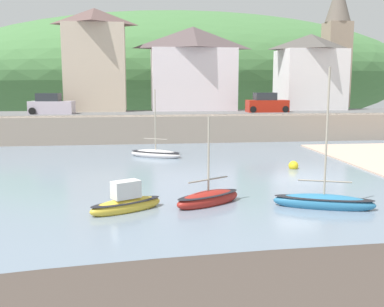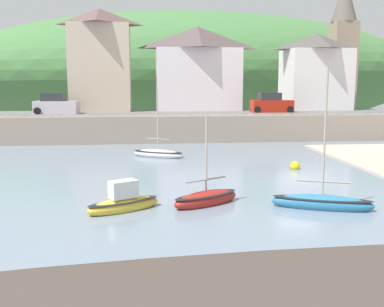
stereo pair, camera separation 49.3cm
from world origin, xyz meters
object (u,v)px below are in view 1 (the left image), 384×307
Objects in this scene: waterfront_building_right at (310,71)px; mooring_buoy at (293,166)px; sailboat_far_left at (126,203)px; waterfront_building_left at (96,59)px; sailboat_white_hull at (324,201)px; parked_car_by_wall at (267,104)px; rowboat_small_beached at (208,198)px; dinghy_open_wooden at (156,154)px; waterfront_building_centre at (193,68)px; church_with_spire at (337,41)px; parked_car_near_slipway at (51,105)px.

waterfront_building_right is 24.89m from mooring_buoy.
sailboat_far_left is 5.41× the size of mooring_buoy.
sailboat_white_hull is (11.94, -30.99, -7.43)m from waterfront_building_left.
sailboat_far_left is at bearing -83.44° from waterfront_building_left.
waterfront_building_left is 17.12× the size of mooring_buoy.
waterfront_building_right is (23.26, 0.00, -1.15)m from waterfront_building_left.
sailboat_white_hull is at bearing -101.68° from parked_car_by_wall.
parked_car_by_wall reaches higher than rowboat_small_beached.
sailboat_far_left is 13.21m from mooring_buoy.
sailboat_white_hull is 1.23× the size of dinghy_open_wooden.
rowboat_small_beached is 27.39m from parked_car_by_wall.
sailboat_white_hull is at bearing -110.07° from waterfront_building_right.
dinghy_open_wooden reaches higher than sailboat_far_left.
sailboat_far_left is 29.42m from parked_car_by_wall.
church_with_spire is (17.80, 4.00, 3.32)m from waterfront_building_centre.
church_with_spire is 15.50m from parked_car_by_wall.
waterfront_building_right is 36.81m from sailboat_far_left.
rowboat_small_beached is at bearing -130.75° from mooring_buoy.
waterfront_building_centre is 18.39m from dinghy_open_wooden.
waterfront_building_centre is at bearing 48.52° from sailboat_far_left.
waterfront_building_centre is 18.54m from church_with_spire.
rowboat_small_beached is (-20.93, -33.82, -9.92)m from church_with_spire.
parked_car_near_slipway is 1.03× the size of parked_car_by_wall.
sailboat_far_left reaches higher than mooring_buoy.
rowboat_small_beached is 10.20m from mooring_buoy.
church_with_spire is at bearing 8.13° from waterfront_building_left.
sailboat_far_left is (-6.72, -30.43, -6.52)m from waterfront_building_centre.
rowboat_small_beached is 27.77m from parked_car_near_slipway.
parked_car_near_slipway is (-3.92, -4.50, -4.51)m from waterfront_building_left.
sailboat_far_left is at bearing -69.42° from dinghy_open_wooden.
waterfront_building_left is 3.16× the size of sailboat_far_left.
waterfront_building_right is at bearing 27.97° from sailboat_far_left.
parked_car_near_slipway is (-7.42, 25.93, 2.85)m from sailboat_far_left.
waterfront_building_left is 10.25m from waterfront_building_centre.
rowboat_small_beached is 13.48m from dinghy_open_wooden.
sailboat_white_hull is 10.07× the size of mooring_buoy.
sailboat_far_left is at bearing -67.93° from parked_car_near_slipway.
waterfront_building_left is 18.86m from dinghy_open_wooden.
rowboat_small_beached is at bearing -118.47° from waterfront_building_right.
rowboat_small_beached is (-16.17, -29.82, -6.29)m from waterfront_building_right.
waterfront_building_left is at bearing 164.59° from parked_car_by_wall.
mooring_buoy is (-9.51, -22.10, -6.37)m from waterfront_building_right.
church_with_spire reaches higher than sailboat_far_left.
rowboat_small_beached is 1.00× the size of parked_car_by_wall.
church_with_spire is at bearing 21.01° from parked_car_near_slipway.
mooring_buoy is (3.53, -22.10, -6.69)m from waterfront_building_centre.
parked_car_near_slipway reaches higher than mooring_buoy.
dinghy_open_wooden is (-1.71, 13.37, -0.03)m from rowboat_small_beached.
parked_car_near_slipway is (-9.30, 11.96, 2.96)m from dinghy_open_wooden.
waterfront_building_left is 34.03m from sailboat_white_hull.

